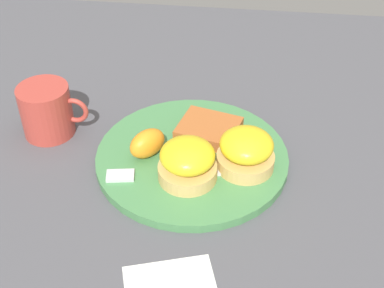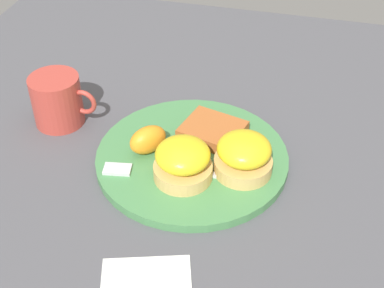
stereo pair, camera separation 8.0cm
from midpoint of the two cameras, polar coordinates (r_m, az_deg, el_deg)
ground_plane at (r=0.82m, az=-2.79°, el=-1.95°), size 1.10×1.10×0.00m
plate at (r=0.82m, az=-2.80°, el=-1.58°), size 0.29×0.29×0.01m
sandwich_benedict_left at (r=0.76m, az=-3.45°, el=-2.04°), size 0.09×0.09×0.06m
sandwich_benedict_right at (r=0.77m, az=2.86°, el=-0.87°), size 0.09×0.09×0.06m
hashbrown_patty at (r=0.85m, az=-0.91°, el=1.46°), size 0.11×0.10×0.02m
orange_wedge at (r=0.81m, az=-7.64°, el=-0.05°), size 0.07×0.07×0.04m
fork at (r=0.78m, az=-5.90°, el=-3.36°), size 0.20×0.05×0.00m
cup at (r=0.90m, az=-17.71°, el=3.32°), size 0.11×0.08×0.09m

